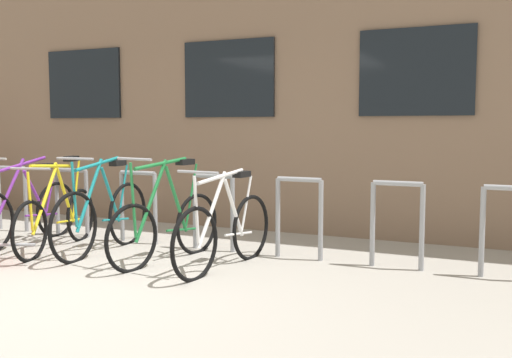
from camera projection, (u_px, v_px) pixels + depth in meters
name	position (u px, v px, depth m)	size (l,w,h in m)	color
ground_plane	(59.00, 290.00, 4.81)	(42.00, 42.00, 0.00)	#9E998E
storefront_building	(309.00, 44.00, 10.41)	(28.00, 6.53, 5.70)	#7A604C
bike_rack	(213.00, 205.00, 6.31)	(6.52, 0.05, 0.85)	gray
bicycle_yellow	(57.00, 217.00, 6.36)	(0.55, 1.68, 1.04)	black
bicycle_purple	(25.00, 211.00, 6.65)	(0.44, 1.75, 1.06)	black
bicycle_teal	(103.00, 216.00, 6.21)	(0.44, 1.70, 1.08)	black
bicycle_white	(225.00, 230.00, 5.51)	(0.44, 1.65, 1.00)	black
bicycle_green	(167.00, 224.00, 5.79)	(0.45, 1.60, 1.10)	black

